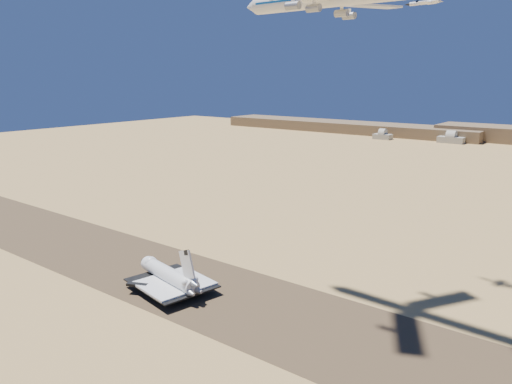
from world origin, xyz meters
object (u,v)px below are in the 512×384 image
Objects in this scene: chase_jet_c at (424,2)px; crew_b at (169,300)px; crew_c at (165,299)px; crew_a at (170,296)px; shuttle at (168,276)px.

crew_b is at bearing -114.74° from chase_jet_c.
crew_c reaches higher than crew_b.
crew_b is (2.13, -2.56, -0.08)m from crew_a.
crew_a is at bearing -29.01° from shuttle.
crew_a reaches higher than crew_b.
shuttle reaches higher than crew_a.
shuttle is 23.45× the size of crew_b.
chase_jet_c is (55.22, 81.10, 102.90)m from crew_c.
chase_jet_c is (62.27, 73.00, 98.72)m from shuttle.
chase_jet_c reaches higher than crew_c.
crew_c reaches higher than crew_a.
shuttle is at bearing -13.07° from crew_c.
crew_b is 0.11× the size of chase_jet_c.
shuttle is at bearing -121.45° from chase_jet_c.
crew_b is at bearing -128.13° from crew_c.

